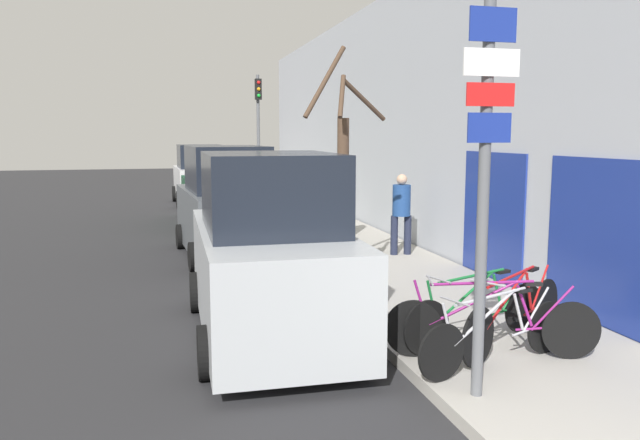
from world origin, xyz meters
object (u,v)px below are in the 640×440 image
at_px(signpost, 484,181).
at_px(bicycle_1, 492,325).
at_px(bicycle_3, 478,313).
at_px(parked_car_1, 227,208).
at_px(parked_car_0, 269,255).
at_px(pedestrian_near, 345,200).
at_px(bicycle_2, 515,315).
at_px(parked_car_3, 200,177).
at_px(street_tree, 343,187).
at_px(traffic_light, 258,127).
at_px(parked_car_2, 213,192).
at_px(bicycle_0, 497,334).
at_px(pedestrian_far, 401,208).

height_order(signpost, bicycle_1, signpost).
xyz_separation_m(bicycle_3, parked_car_1, (-2.43, 7.29, 0.59)).
distance_m(parked_car_0, pedestrian_near, 7.72).
xyz_separation_m(bicycle_1, parked_car_0, (-2.36, 1.91, 0.59)).
distance_m(bicycle_2, parked_car_3, 18.98).
xyz_separation_m(parked_car_0, street_tree, (1.61, 1.87, 0.77)).
height_order(bicycle_2, traffic_light, traffic_light).
relative_size(bicycle_1, street_tree, 0.60).
bearing_deg(parked_car_2, bicycle_1, -82.24).
bearing_deg(street_tree, signpost, -89.30).
distance_m(bicycle_0, bicycle_3, 0.79).
bearing_deg(bicycle_1, traffic_light, 19.91).
bearing_deg(street_tree, parked_car_3, 95.66).
xyz_separation_m(bicycle_0, pedestrian_far, (1.44, 6.63, 0.65)).
bearing_deg(bicycle_2, parked_car_1, -12.48).
distance_m(parked_car_1, traffic_light, 5.98).
bearing_deg(parked_car_0, bicycle_2, -29.17).
distance_m(pedestrian_far, street_tree, 3.41).
xyz_separation_m(bicycle_1, parked_car_3, (-2.26, 19.04, 0.52)).
relative_size(bicycle_1, parked_car_2, 0.51).
relative_size(bicycle_1, parked_car_1, 0.56).
xyz_separation_m(signpost, bicycle_1, (0.69, 0.94, -1.80)).
relative_size(signpost, parked_car_2, 0.83).
distance_m(bicycle_1, parked_car_3, 19.18).
height_order(parked_car_0, parked_car_1, parked_car_0).
distance_m(bicycle_1, traffic_light, 13.48).
xyz_separation_m(parked_car_3, pedestrian_near, (3.09, -10.10, 0.03)).
relative_size(parked_car_1, street_tree, 1.08).
relative_size(parked_car_0, street_tree, 1.12).
distance_m(signpost, bicycle_0, 2.04).
distance_m(bicycle_2, bicycle_3, 0.45).
bearing_deg(street_tree, bicycle_1, -78.78).
distance_m(pedestrian_far, traffic_light, 7.42).
height_order(bicycle_0, bicycle_2, bicycle_2).
bearing_deg(signpost, bicycle_1, 53.66).
height_order(parked_car_0, traffic_light, traffic_light).
bearing_deg(parked_car_2, traffic_light, -10.32).
distance_m(signpost, pedestrian_near, 10.07).
bearing_deg(pedestrian_near, signpost, -110.08).
xyz_separation_m(pedestrian_near, pedestrian_far, (0.53, -2.58, 0.08)).
relative_size(parked_car_3, pedestrian_far, 2.34).
bearing_deg(street_tree, parked_car_1, 111.67).
relative_size(signpost, parked_car_3, 0.95).
bearing_deg(pedestrian_far, bicycle_2, -93.15).
xyz_separation_m(parked_car_2, parked_car_3, (-0.08, 5.58, 0.09)).
distance_m(bicycle_3, parked_car_2, 13.15).
bearing_deg(bicycle_2, pedestrian_near, -35.35).
height_order(signpost, street_tree, street_tree).
bearing_deg(bicycle_2, parked_car_3, -24.72).
xyz_separation_m(parked_car_1, parked_car_3, (0.08, 11.25, -0.06)).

